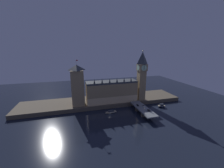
# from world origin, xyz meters

# --- Properties ---
(ground_plane) EXTENTS (400.00, 400.00, 0.00)m
(ground_plane) POSITION_xyz_m (0.00, 0.00, 0.00)
(ground_plane) COLOR black
(embankment) EXTENTS (220.00, 42.00, 5.21)m
(embankment) POSITION_xyz_m (0.00, 39.00, 2.61)
(embankment) COLOR brown
(embankment) RESTS_ON ground_plane
(parliament_hall) EXTENTS (67.45, 18.89, 33.86)m
(parliament_hall) POSITION_xyz_m (10.70, 29.76, 19.28)
(parliament_hall) COLOR #9E845B
(parliament_hall) RESTS_ON embankment
(clock_tower) EXTENTS (11.76, 11.87, 67.78)m
(clock_tower) POSITION_xyz_m (51.99, 26.27, 41.06)
(clock_tower) COLOR #9E845B
(clock_tower) RESTS_ON embankment
(victoria_tower) EXTENTS (15.45, 15.45, 57.18)m
(victoria_tower) POSITION_xyz_m (-33.39, 29.07, 30.91)
(victoria_tower) COLOR #9E845B
(victoria_tower) RESTS_ON embankment
(bridge) EXTENTS (13.08, 46.00, 6.58)m
(bridge) POSITION_xyz_m (39.49, -5.00, 4.88)
(bridge) COLOR slate
(bridge) RESTS_ON ground_plane
(car_northbound_lead) EXTENTS (1.89, 4.31, 1.42)m
(car_northbound_lead) POSITION_xyz_m (36.61, 3.20, 7.25)
(car_northbound_lead) COLOR black
(car_northbound_lead) RESTS_ON bridge
(car_southbound_lead) EXTENTS (2.10, 4.40, 1.58)m
(car_southbound_lead) POSITION_xyz_m (42.37, -13.64, 7.32)
(car_southbound_lead) COLOR black
(car_southbound_lead) RESTS_ON bridge
(car_southbound_trail) EXTENTS (2.09, 4.61, 1.41)m
(car_southbound_trail) POSITION_xyz_m (42.37, -0.81, 7.24)
(car_southbound_trail) COLOR silver
(car_southbound_trail) RESTS_ON bridge
(pedestrian_near_rail) EXTENTS (0.38, 0.38, 1.61)m
(pedestrian_near_rail) POSITION_xyz_m (33.74, -19.06, 7.43)
(pedestrian_near_rail) COLOR black
(pedestrian_near_rail) RESTS_ON bridge
(street_lamp_near) EXTENTS (1.34, 0.60, 7.03)m
(street_lamp_near) POSITION_xyz_m (33.34, -19.72, 10.98)
(street_lamp_near) COLOR #2D3333
(street_lamp_near) RESTS_ON bridge
(street_lamp_far) EXTENTS (1.34, 0.60, 6.83)m
(street_lamp_far) POSITION_xyz_m (33.34, 9.72, 10.85)
(street_lamp_far) COLOR #2D3333
(street_lamp_far) RESTS_ON bridge
(boat_upstream) EXTENTS (15.05, 5.29, 3.34)m
(boat_upstream) POSITION_xyz_m (3.23, 5.69, 1.22)
(boat_upstream) COLOR #B2A893
(boat_upstream) RESTS_ON ground_plane
(boat_downstream) EXTENTS (10.84, 6.87, 4.82)m
(boat_downstream) POSITION_xyz_m (71.55, 3.85, 1.76)
(boat_downstream) COLOR #1E2842
(boat_downstream) RESTS_ON ground_plane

